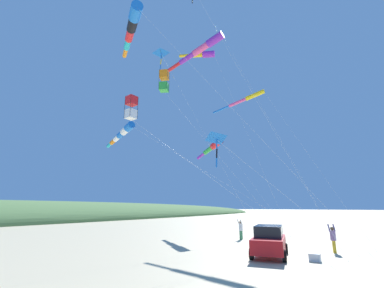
{
  "coord_description": "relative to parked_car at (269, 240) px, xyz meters",
  "views": [
    {
      "loc": [
        6.85,
        -22.62,
        3.04
      ],
      "look_at": [
        -5.43,
        -4.56,
        8.34
      ],
      "focal_mm": 24.26,
      "sensor_mm": 36.0,
      "label": 1
    }
  ],
  "objects": [
    {
      "name": "kite_windsock_checkered_midright",
      "position": [
        -13.04,
        -1.42,
        8.91
      ],
      "size": [
        19.06,
        7.85,
        10.62
      ],
      "color": "blue",
      "rests_on": "ground_plane"
    },
    {
      "name": "cooler_box",
      "position": [
        2.63,
        -0.11,
        -0.74
      ],
      "size": [
        0.62,
        0.42,
        0.42
      ],
      "color": "white",
      "rests_on": "ground_plane"
    },
    {
      "name": "kite_windsock_white_trailing",
      "position": [
        -10.23,
        10.86,
        9.51
      ],
      "size": [
        14.15,
        7.19,
        11.3
      ],
      "color": "red",
      "rests_on": "ground_plane"
    },
    {
      "name": "person_child_green_jacket",
      "position": [
        -5.05,
        6.99,
        0.08
      ],
      "size": [
        0.48,
        0.6,
        1.89
      ],
      "color": "#3D7F51",
      "rests_on": "ground_plane"
    },
    {
      "name": "kite_box_striped_overhead",
      "position": [
        -6.87,
        -2.7,
        11.98
      ],
      "size": [
        8.91,
        4.75,
        13.82
      ],
      "color": "orange",
      "rests_on": "ground_plane"
    },
    {
      "name": "kite_windsock_small_distant",
      "position": [
        -8.89,
        -4.67,
        16.64
      ],
      "size": [
        18.76,
        8.25,
        18.08
      ],
      "color": "blue",
      "rests_on": "ground_plane"
    },
    {
      "name": "person_adult_flyer",
      "position": [
        3.23,
        3.67,
        0.06
      ],
      "size": [
        0.55,
        0.64,
        1.87
      ],
      "color": "gold",
      "rests_on": "ground_plane"
    },
    {
      "name": "kite_windsock_long_streamer_right",
      "position": [
        -9.36,
        7.26,
        20.58
      ],
      "size": [
        13.12,
        5.57,
        21.94
      ],
      "color": "purple",
      "rests_on": "ground_plane"
    },
    {
      "name": "ground_plane",
      "position": [
        -1.06,
        5.32,
        -0.95
      ],
      "size": [
        600.0,
        600.0,
        0.0
      ],
      "primitive_type": "plane",
      "color": "#C6B58C"
    },
    {
      "name": "kite_delta_green_low_center",
      "position": [
        -13.51,
        4.25,
        20.64
      ],
      "size": [
        11.96,
        2.62,
        22.01
      ],
      "color": "blue",
      "rests_on": "ground_plane"
    },
    {
      "name": "kite_box_black_fish_shape",
      "position": [
        -4.7,
        -7.93,
        7.5
      ],
      "size": [
        9.18,
        5.62,
        9.13
      ],
      "color": "red",
      "rests_on": "ground_plane"
    },
    {
      "name": "kite_delta_rainbow_low_near",
      "position": [
        -0.22,
        -6.22,
        5.36
      ],
      "size": [
        5.93,
        7.69,
        6.65
      ],
      "color": "blue",
      "rests_on": "ground_plane"
    },
    {
      "name": "kite_windsock_teal_far_right",
      "position": [
        -8.03,
        5.0,
        19.71
      ],
      "size": [
        17.24,
        5.03,
        21.88
      ],
      "color": "purple",
      "rests_on": "ground_plane"
    },
    {
      "name": "kite_windsock_long_streamer_left",
      "position": [
        -4.76,
        9.19,
        14.18
      ],
      "size": [
        14.63,
        3.86,
        15.81
      ],
      "color": "yellow",
      "rests_on": "ground_plane"
    },
    {
      "name": "parked_car",
      "position": [
        0.0,
        0.0,
        0.0
      ],
      "size": [
        2.83,
        4.61,
        1.85
      ],
      "color": "red",
      "rests_on": "ground_plane"
    }
  ]
}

